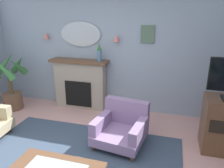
{
  "coord_description": "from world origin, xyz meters",
  "views": [
    {
      "loc": [
        1.31,
        -2.21,
        2.18
      ],
      "look_at": [
        0.35,
        1.21,
        1.0
      ],
      "focal_mm": 34.79,
      "sensor_mm": 36.0,
      "label": 1
    }
  ],
  "objects": [
    {
      "name": "armchair_by_coffee_table",
      "position": [
        0.57,
        1.05,
        0.31
      ],
      "size": [
        0.91,
        0.92,
        0.71
      ],
      "color": "gray",
      "rests_on": "ground"
    },
    {
      "name": "mantel_vase_centre",
      "position": [
        -0.22,
        2.21,
        1.36
      ],
      "size": [
        0.1,
        0.1,
        0.4
      ],
      "color": "#4C7093",
      "rests_on": "fireplace"
    },
    {
      "name": "patterned_rug",
      "position": [
        0.0,
        0.2,
        0.01
      ],
      "size": [
        3.2,
        2.4,
        0.01
      ],
      "primitive_type": "cube",
      "color": "#38475B",
      "rests_on": "ground"
    },
    {
      "name": "potted_plant_corner_palm",
      "position": [
        -2.23,
        1.71,
        0.64
      ],
      "size": [
        0.85,
        0.87,
        1.35
      ],
      "color": "brown",
      "rests_on": "ground"
    },
    {
      "name": "fireplace",
      "position": [
        -0.72,
        2.24,
        0.57
      ],
      "size": [
        1.36,
        0.36,
        1.16
      ],
      "color": "gray",
      "rests_on": "ground"
    },
    {
      "name": "wall_back",
      "position": [
        0.0,
        2.46,
        1.35
      ],
      "size": [
        6.67,
        0.1,
        2.7
      ],
      "primitive_type": "cube",
      "color": "#8C9EB2",
      "rests_on": "ground"
    },
    {
      "name": "wall_mirror",
      "position": [
        -0.72,
        2.38,
        1.71
      ],
      "size": [
        0.96,
        0.06,
        0.56
      ],
      "primitive_type": "ellipsoid",
      "color": "#B2BCC6"
    },
    {
      "name": "wall_sconce_left",
      "position": [
        -1.57,
        2.33,
        1.66
      ],
      "size": [
        0.14,
        0.14,
        0.14
      ],
      "primitive_type": "cone",
      "color": "#D17066"
    },
    {
      "name": "wall_sconce_right",
      "position": [
        0.13,
        2.33,
        1.66
      ],
      "size": [
        0.14,
        0.14,
        0.14
      ],
      "primitive_type": "cone",
      "color": "#D17066"
    },
    {
      "name": "framed_picture",
      "position": [
        0.78,
        2.39,
        1.75
      ],
      "size": [
        0.28,
        0.03,
        0.36
      ],
      "primitive_type": "cube",
      "color": "#4C6B56"
    }
  ]
}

